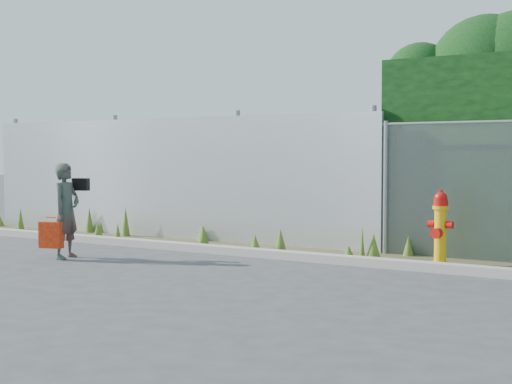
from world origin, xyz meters
name	(u,v)px	position (x,y,z in m)	size (l,w,h in m)	color
ground	(219,277)	(0.00, 0.00, 0.00)	(80.00, 80.00, 0.00)	#3B3B3E
curb	(287,255)	(0.00, 1.80, 0.06)	(16.00, 0.22, 0.12)	gray
weed_strip	(309,247)	(0.02, 2.47, 0.11)	(16.00, 1.30, 0.55)	#423D25
corrugated_fence	(163,178)	(-3.25, 3.01, 1.10)	(8.50, 0.21, 2.30)	silver
fire_hydrant	(440,229)	(2.10, 2.33, 0.51)	(0.35, 0.32, 1.05)	#DBA80B
woman	(66,211)	(-2.87, 0.22, 0.71)	(0.52, 0.34, 1.41)	#106850
red_tote_bag	(51,235)	(-2.94, -0.01, 0.37)	(0.35, 0.13, 0.45)	#A40A09
black_shoulder_bag	(81,184)	(-2.82, 0.48, 1.09)	(0.25, 0.10, 0.19)	black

